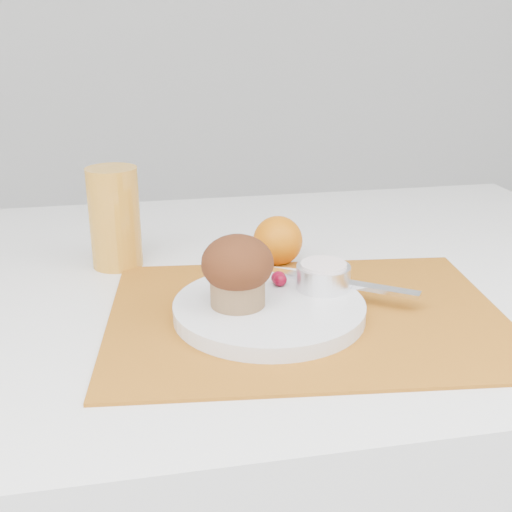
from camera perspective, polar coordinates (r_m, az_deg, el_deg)
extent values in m
cube|color=white|center=(1.09, -0.22, -20.11)|extent=(1.20, 0.80, 0.75)
cube|color=#AA6017|center=(0.77, 4.51, -5.25)|extent=(0.50, 0.39, 0.00)
cylinder|color=white|center=(0.75, 1.17, -4.73)|extent=(0.26, 0.26, 0.02)
cylinder|color=white|center=(0.79, 6.00, -1.86)|extent=(0.08, 0.08, 0.03)
cylinder|color=white|center=(0.78, 6.03, -0.87)|extent=(0.06, 0.06, 0.01)
ellipsoid|color=#5B0216|center=(0.79, 2.01, -1.95)|extent=(0.02, 0.02, 0.02)
ellipsoid|color=#5C0214|center=(0.79, 2.15, -2.14)|extent=(0.02, 0.02, 0.02)
cube|color=silver|center=(0.80, 7.09, -2.28)|extent=(0.18, 0.13, 0.01)
sphere|color=orange|center=(0.91, 1.95, 1.37)|extent=(0.07, 0.07, 0.07)
cylinder|color=orange|center=(0.92, -12.45, 3.35)|extent=(0.07, 0.07, 0.14)
cylinder|color=olive|center=(0.74, -1.63, -3.13)|extent=(0.07, 0.07, 0.03)
ellipsoid|color=black|center=(0.72, -1.66, -0.65)|extent=(0.08, 0.08, 0.06)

